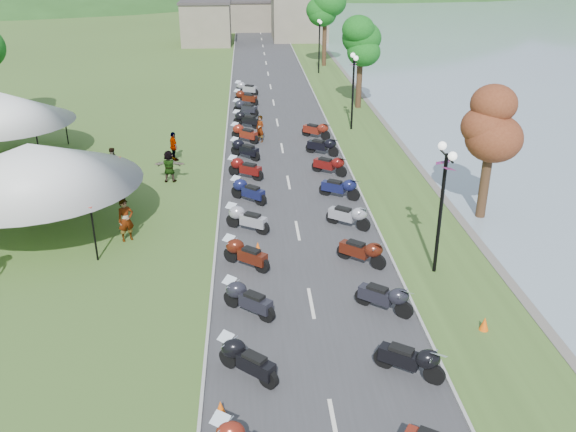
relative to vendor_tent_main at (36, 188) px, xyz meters
name	(u,v)px	position (x,y,z in m)	size (l,w,h in m)	color
road	(277,123)	(11.31, 17.12, -1.99)	(7.00, 120.00, 0.02)	#3B3B3E
far_building	(246,17)	(9.31, 62.12, 0.50)	(18.00, 16.00, 5.00)	gray
moto_row_left	(247,205)	(9.10, 0.93, -1.45)	(2.60, 52.44, 1.10)	#331411
moto_row_right	(372,273)	(13.66, -5.80, -1.45)	(2.60, 40.26, 1.10)	#331411
vendor_tent_main	(36,188)	(0.00, 0.00, 0.00)	(6.12, 6.12, 4.00)	white
vendor_tent_side	(4,126)	(-4.93, 10.21, 0.00)	(5.42, 5.42, 4.00)	white
tree_lakeside	(490,145)	(19.95, 0.14, 1.47)	(2.50, 2.50, 6.95)	#18711B
pedestrian_a	(128,240)	(3.96, -1.31, -2.00)	(0.69, 0.50, 1.89)	slate
pedestrian_b	(114,174)	(1.75, 7.06, -2.00)	(0.74, 0.41, 1.53)	slate
traffic_cone_near	(221,408)	(8.31, -12.27, -1.77)	(0.30, 0.30, 0.46)	#F2590C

